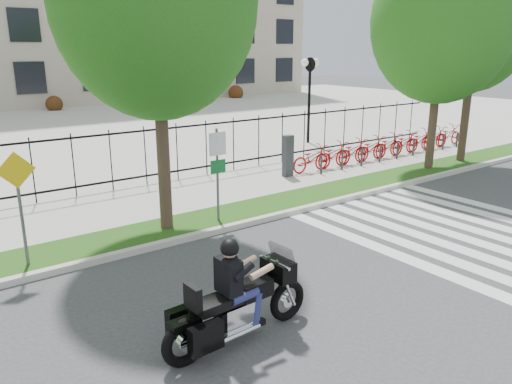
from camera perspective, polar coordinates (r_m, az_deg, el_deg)
ground at (r=10.40m, az=9.82°, el=-10.64°), size 120.00×120.00×0.00m
curb at (r=13.27m, az=-3.05°, el=-4.05°), size 60.00×0.20×0.15m
grass_verge at (r=13.94m, az=-4.99°, el=-3.08°), size 60.00×1.50×0.15m
sidewalk at (r=16.03m, az=-9.70°, el=-0.69°), size 60.00×3.50×0.15m
plaza at (r=32.37m, az=-24.18°, el=6.53°), size 80.00×34.00×0.10m
crosswalk_stripes at (r=14.06m, az=23.62°, el=-4.56°), size 5.70×8.00×0.01m
iron_fence at (r=17.31m, az=-12.53°, el=4.07°), size 30.00×0.06×2.00m
lamp_post_right at (r=24.92m, az=6.16°, el=12.70°), size 1.06×0.70×4.25m
street_tree_1 at (r=12.55m, az=-11.45°, el=20.60°), size 4.80×4.80×8.31m
street_tree_2 at (r=20.23m, az=20.55°, el=17.78°), size 5.16×5.16×8.40m
street_tree_3 at (r=22.09m, az=23.76°, el=16.50°), size 4.11×4.11×7.53m
bike_share_station at (r=22.08m, az=14.75°, el=5.15°), size 11.12×0.87×1.50m
sign_pole_regulatory at (r=13.17m, az=-4.41°, el=3.33°), size 0.50×0.09×2.50m
sign_pole_warning at (r=11.43m, az=-25.48°, el=-0.19°), size 0.78×0.09×2.49m
motorcycle_rider at (r=8.22m, az=-2.01°, el=-12.26°), size 2.86×0.85×2.21m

